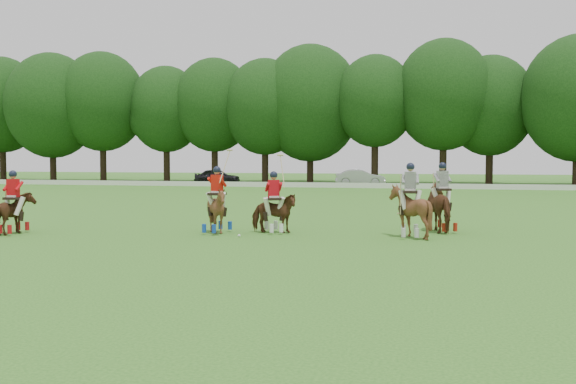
% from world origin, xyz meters
% --- Properties ---
extents(ground, '(180.00, 180.00, 0.00)m').
position_xyz_m(ground, '(0.00, 0.00, 0.00)').
color(ground, '#2A611B').
rests_on(ground, ground).
extents(tree_line, '(117.98, 14.32, 14.75)m').
position_xyz_m(tree_line, '(0.26, 48.05, 8.23)').
color(tree_line, black).
rests_on(tree_line, ground).
extents(boundary_rail, '(120.00, 0.10, 0.44)m').
position_xyz_m(boundary_rail, '(0.00, 38.00, 0.22)').
color(boundary_rail, white).
rests_on(boundary_rail, ground).
extents(car_left, '(4.61, 2.31, 1.51)m').
position_xyz_m(car_left, '(-14.76, 42.50, 0.75)').
color(car_left, black).
rests_on(car_left, ground).
extents(car_mid, '(4.80, 2.47, 1.51)m').
position_xyz_m(car_mid, '(-0.76, 42.50, 0.75)').
color(car_mid, '#A3A2A7').
rests_on(car_mid, ground).
extents(polo_red_a, '(1.04, 1.70, 2.12)m').
position_xyz_m(polo_red_a, '(-6.88, 1.85, 0.75)').
color(polo_red_a, '#4B2E14').
rests_on(polo_red_a, ground).
extents(polo_red_b, '(1.70, 1.61, 2.62)m').
position_xyz_m(polo_red_b, '(1.46, 4.23, 0.72)').
color(polo_red_b, '#4B2E14').
rests_on(polo_red_b, ground).
extents(polo_red_c, '(1.43, 1.56, 2.79)m').
position_xyz_m(polo_red_c, '(-0.37, 3.70, 0.80)').
color(polo_red_c, '#4B2E14').
rests_on(polo_red_c, ground).
extents(polo_stripe_a, '(1.67, 2.19, 2.38)m').
position_xyz_m(polo_stripe_a, '(6.96, 6.04, 0.87)').
color(polo_stripe_a, '#4B2E14').
rests_on(polo_stripe_a, ground).
extents(polo_stripe_b, '(1.46, 1.62, 2.38)m').
position_xyz_m(polo_stripe_b, '(5.99, 4.15, 0.86)').
color(polo_stripe_b, '#4B2E14').
rests_on(polo_stripe_b, ground).
extents(polo_ball, '(0.09, 0.09, 0.09)m').
position_xyz_m(polo_ball, '(0.66, 2.94, 0.04)').
color(polo_ball, white).
rests_on(polo_ball, ground).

